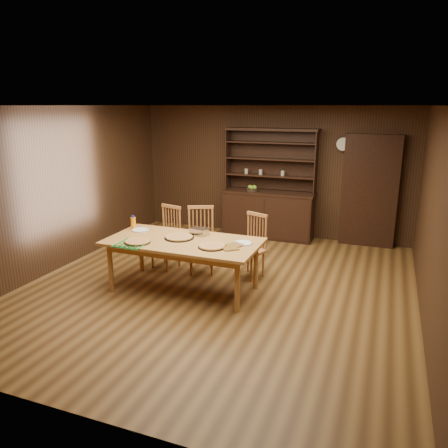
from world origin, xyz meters
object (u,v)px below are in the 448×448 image
at_px(juice_bottle, 133,223).
at_px(chair_center, 201,237).
at_px(china_hutch, 268,208).
at_px(chair_right, 253,243).
at_px(dining_table, 183,245).
at_px(chair_left, 168,235).

bearing_deg(juice_bottle, chair_center, 30.02).
xyz_separation_m(china_hutch, chair_right, (0.33, -2.11, -0.07)).
relative_size(china_hutch, juice_bottle, 10.21).
distance_m(chair_center, juice_bottle, 1.09).
height_order(dining_table, chair_left, chair_left).
height_order(china_hutch, chair_right, china_hutch).
relative_size(chair_left, juice_bottle, 4.81).
relative_size(chair_left, chair_center, 0.97).
bearing_deg(china_hutch, chair_right, -81.22).
height_order(dining_table, chair_center, chair_center).
xyz_separation_m(chair_right, juice_bottle, (-1.75, -0.62, 0.32)).
xyz_separation_m(chair_center, chair_right, (0.84, 0.09, -0.03)).
height_order(chair_left, chair_right, chair_left).
xyz_separation_m(dining_table, juice_bottle, (-0.98, 0.27, 0.16)).
distance_m(dining_table, chair_right, 1.18).
bearing_deg(juice_bottle, dining_table, -15.18).
height_order(chair_left, chair_center, chair_center).
relative_size(china_hutch, chair_center, 2.05).
height_order(chair_center, juice_bottle, chair_center).
distance_m(chair_left, chair_center, 0.59).
bearing_deg(dining_table, chair_center, 95.19).
xyz_separation_m(china_hutch, chair_left, (-1.10, -2.22, -0.05)).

